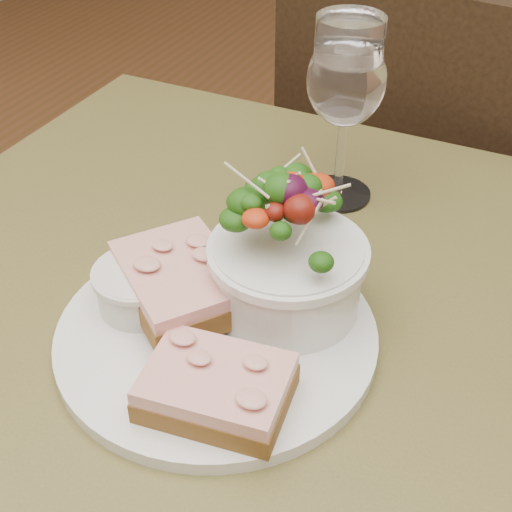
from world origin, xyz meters
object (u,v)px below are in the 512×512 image
at_px(cafe_table, 258,427).
at_px(dinner_plate, 217,334).
at_px(sandwich_back, 180,280).
at_px(wine_glass, 346,85).
at_px(chair_far, 423,302).
at_px(sandwich_front, 216,387).
at_px(salad_bowl, 288,248).
at_px(ramekin, 141,286).

bearing_deg(cafe_table, dinner_plate, -166.39).
xyz_separation_m(sandwich_back, wine_glass, (0.05, 0.23, 0.09)).
bearing_deg(wine_glass, chair_far, 83.24).
height_order(sandwich_front, sandwich_back, sandwich_back).
relative_size(chair_far, sandwich_front, 8.15).
bearing_deg(sandwich_back, sandwich_front, -9.11).
bearing_deg(salad_bowl, ramekin, -154.86).
distance_m(chair_far, salad_bowl, 0.80).
relative_size(sandwich_front, salad_bowl, 0.87).
height_order(sandwich_back, wine_glass, wine_glass).
height_order(cafe_table, sandwich_front, sandwich_front).
distance_m(cafe_table, ramekin, 0.17).
height_order(dinner_plate, sandwich_front, sandwich_front).
distance_m(cafe_table, wine_glass, 0.33).
distance_m(sandwich_back, salad_bowl, 0.09).
height_order(chair_far, sandwich_front, chair_far).
xyz_separation_m(chair_far, wine_glass, (-0.05, -0.41, 0.58)).
xyz_separation_m(sandwich_back, salad_bowl, (0.08, 0.04, 0.04)).
relative_size(cafe_table, dinner_plate, 3.10).
bearing_deg(sandwich_front, cafe_table, 85.05).
distance_m(sandwich_front, ramekin, 0.12).
height_order(chair_far, dinner_plate, chair_far).
relative_size(dinner_plate, sandwich_back, 1.80).
relative_size(dinner_plate, wine_glass, 1.48).
relative_size(chair_far, dinner_plate, 3.48).
bearing_deg(salad_bowl, dinner_plate, -127.01).
distance_m(sandwich_back, wine_glass, 0.25).
relative_size(cafe_table, ramekin, 11.17).
relative_size(cafe_table, salad_bowl, 6.30).
relative_size(sandwich_back, wine_glass, 0.82).
relative_size(chair_far, wine_glass, 5.14).
distance_m(cafe_table, sandwich_back, 0.16).
bearing_deg(chair_far, sandwich_back, 89.13).
height_order(sandwich_front, wine_glass, wine_glass).
xyz_separation_m(cafe_table, wine_glass, (-0.02, 0.24, 0.22)).
bearing_deg(sandwich_back, salad_bowl, 61.36).
xyz_separation_m(dinner_plate, sandwich_front, (0.04, -0.07, 0.02)).
bearing_deg(chair_far, ramekin, 86.91).
bearing_deg(salad_bowl, wine_glass, 97.82).
bearing_deg(sandwich_front, sandwich_back, 126.23).
xyz_separation_m(dinner_plate, sandwich_back, (-0.04, 0.02, 0.03)).
height_order(chair_far, sandwich_back, chair_far).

